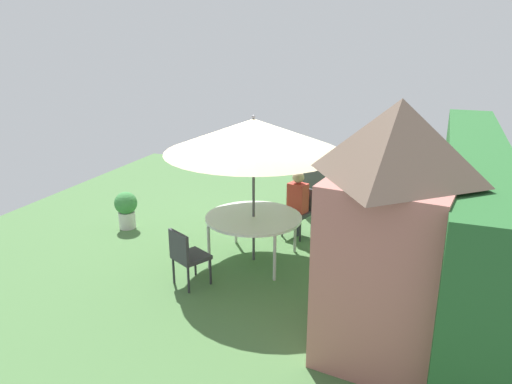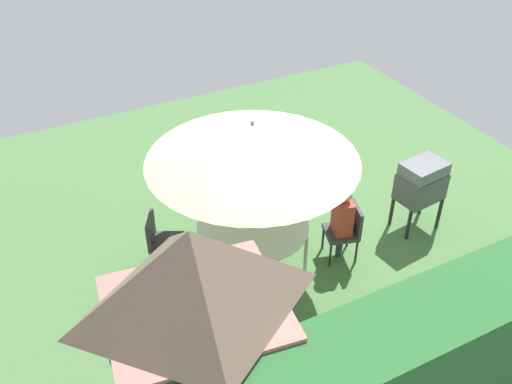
{
  "view_description": "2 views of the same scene",
  "coord_description": "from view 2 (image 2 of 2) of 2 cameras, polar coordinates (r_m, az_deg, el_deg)",
  "views": [
    {
      "loc": [
        7.67,
        2.93,
        3.66
      ],
      "look_at": [
        0.11,
        0.09,
        1.05
      ],
      "focal_mm": 34.59,
      "sensor_mm": 36.0,
      "label": 1
    },
    {
      "loc": [
        3.44,
        5.86,
        5.86
      ],
      "look_at": [
        0.39,
        -0.05,
        1.12
      ],
      "focal_mm": 40.06,
      "sensor_mm": 36.0,
      "label": 2
    }
  ],
  "objects": [
    {
      "name": "patio_table",
      "position": [
        8.13,
        -0.32,
        -3.56
      ],
      "size": [
        1.59,
        1.59,
        0.78
      ],
      "color": "white",
      "rests_on": "ground"
    },
    {
      "name": "patio_umbrella",
      "position": [
        7.34,
        -0.35,
        4.95
      ],
      "size": [
        2.83,
        2.83,
        2.46
      ],
      "color": "#4C4C51",
      "rests_on": "ground"
    },
    {
      "name": "hedge_backdrop",
      "position": [
        6.35,
        18.89,
        -16.16
      ],
      "size": [
        6.9,
        0.82,
        2.14
      ],
      "color": "#28602D",
      "rests_on": "ground"
    },
    {
      "name": "chair_far_side",
      "position": [
        8.39,
        -9.52,
        -4.62
      ],
      "size": [
        0.63,
        0.62,
        0.9
      ],
      "color": "#38383D",
      "rests_on": "ground"
    },
    {
      "name": "bbq_grill",
      "position": [
        9.21,
        16.19,
        0.91
      ],
      "size": [
        0.75,
        0.58,
        1.2
      ],
      "color": "#47474C",
      "rests_on": "ground"
    },
    {
      "name": "garden_shed",
      "position": [
        5.55,
        -5.67,
        -15.77
      ],
      "size": [
        1.81,
        1.6,
        3.02
      ],
      "color": "#B26B60",
      "rests_on": "ground"
    },
    {
      "name": "chair_near_shed",
      "position": [
        8.57,
        9.05,
        -3.58
      ],
      "size": [
        0.58,
        0.58,
        0.9
      ],
      "color": "#38383D",
      "rests_on": "ground"
    },
    {
      "name": "potted_plant_by_shed",
      "position": [
        10.6,
        -5.06,
        4.44
      ],
      "size": [
        0.44,
        0.44,
        0.74
      ],
      "color": "silver",
      "rests_on": "ground"
    },
    {
      "name": "person_in_red",
      "position": [
        8.38,
        8.65,
        -2.26
      ],
      "size": [
        0.33,
        0.4,
        1.26
      ],
      "color": "#CC3D33",
      "rests_on": "ground"
    },
    {
      "name": "ground_plane",
      "position": [
        8.97,
        2.36,
        -5.34
      ],
      "size": [
        11.0,
        11.0,
        0.0
      ],
      "primitive_type": "plane",
      "color": "#47703D"
    }
  ]
}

